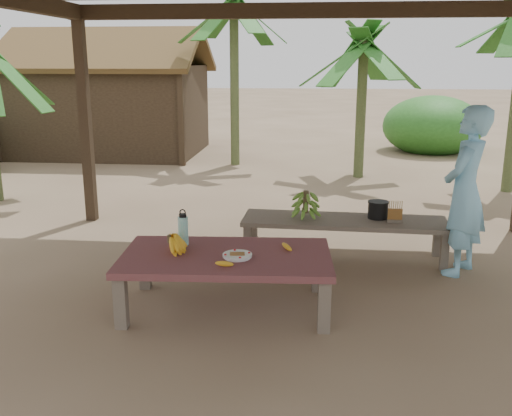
# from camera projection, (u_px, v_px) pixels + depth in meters

# --- Properties ---
(ground) EXTENTS (80.00, 80.00, 0.00)m
(ground) POSITION_uv_depth(u_px,v_px,m) (289.00, 294.00, 5.33)
(ground) COLOR brown
(ground) RESTS_ON ground
(work_table) EXTENTS (1.86, 1.10, 0.50)m
(work_table) POSITION_uv_depth(u_px,v_px,m) (226.00, 261.00, 4.93)
(work_table) COLOR brown
(work_table) RESTS_ON ground
(bench) EXTENTS (2.22, 0.69, 0.45)m
(bench) POSITION_uv_depth(u_px,v_px,m) (344.00, 224.00, 6.19)
(bench) COLOR brown
(bench) RESTS_ON ground
(ripe_banana_bunch) EXTENTS (0.34, 0.31, 0.17)m
(ripe_banana_bunch) POSITION_uv_depth(u_px,v_px,m) (170.00, 243.00, 4.95)
(ripe_banana_bunch) COLOR yellow
(ripe_banana_bunch) RESTS_ON work_table
(plate) EXTENTS (0.25, 0.25, 0.04)m
(plate) POSITION_uv_depth(u_px,v_px,m) (237.00, 256.00, 4.82)
(plate) COLOR white
(plate) RESTS_ON work_table
(loose_banana_front) EXTENTS (0.16, 0.09, 0.04)m
(loose_banana_front) POSITION_uv_depth(u_px,v_px,m) (224.00, 264.00, 4.62)
(loose_banana_front) COLOR yellow
(loose_banana_front) RESTS_ON work_table
(loose_banana_side) EXTENTS (0.13, 0.16, 0.04)m
(loose_banana_side) POSITION_uv_depth(u_px,v_px,m) (287.00, 247.00, 5.04)
(loose_banana_side) COLOR yellow
(loose_banana_side) RESTS_ON work_table
(water_flask) EXTENTS (0.09, 0.09, 0.33)m
(water_flask) POSITION_uv_depth(u_px,v_px,m) (183.00, 230.00, 5.13)
(water_flask) COLOR #3CBCAB
(water_flask) RESTS_ON work_table
(green_banana_stalk) EXTENTS (0.29, 0.29, 0.32)m
(green_banana_stalk) POSITION_uv_depth(u_px,v_px,m) (306.00, 204.00, 6.20)
(green_banana_stalk) COLOR #598C2D
(green_banana_stalk) RESTS_ON bench
(cooking_pot) EXTENTS (0.22, 0.22, 0.18)m
(cooking_pot) POSITION_uv_depth(u_px,v_px,m) (378.00, 210.00, 6.19)
(cooking_pot) COLOR black
(cooking_pot) RESTS_ON bench
(skewer_rack) EXTENTS (0.18, 0.09, 0.24)m
(skewer_rack) POSITION_uv_depth(u_px,v_px,m) (395.00, 211.00, 6.03)
(skewer_rack) COLOR #A57F47
(skewer_rack) RESTS_ON bench
(woman) EXTENTS (0.68, 0.75, 1.71)m
(woman) POSITION_uv_depth(u_px,v_px,m) (465.00, 192.00, 5.66)
(woman) COLOR #7DC6ED
(woman) RESTS_ON ground
(hut) EXTENTS (4.40, 3.43, 2.85)m
(hut) POSITION_uv_depth(u_px,v_px,m) (111.00, 105.00, 13.20)
(hut) COLOR black
(hut) RESTS_ON ground
(banana_plant_n) EXTENTS (1.80, 1.80, 2.66)m
(banana_plant_n) POSITION_uv_depth(u_px,v_px,m) (363.00, 57.00, 10.14)
(banana_plant_n) COLOR #596638
(banana_plant_n) RESTS_ON ground
(banana_plant_nw) EXTENTS (1.80, 1.80, 3.47)m
(banana_plant_nw) POSITION_uv_depth(u_px,v_px,m) (234.00, 16.00, 11.20)
(banana_plant_nw) COLOR #596638
(banana_plant_nw) RESTS_ON ground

